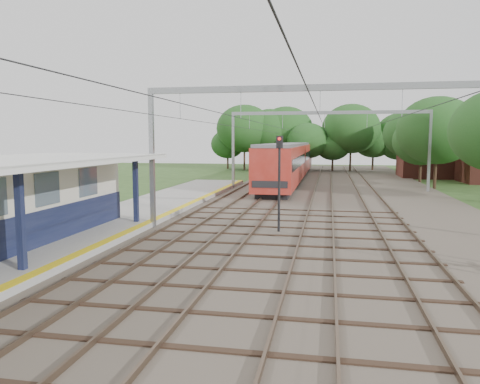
# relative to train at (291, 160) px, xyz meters

# --- Properties ---
(ballast_bed) EXTENTS (18.00, 90.00, 0.10)m
(ballast_bed) POSITION_rel_train_xyz_m (4.50, -15.40, -2.20)
(ballast_bed) COLOR #473D33
(ballast_bed) RESTS_ON ground
(platform) EXTENTS (5.00, 52.00, 0.35)m
(platform) POSITION_rel_train_xyz_m (-7.00, -31.40, -2.08)
(platform) COLOR gray
(platform) RESTS_ON ground
(yellow_stripe) EXTENTS (0.45, 52.00, 0.01)m
(yellow_stripe) POSITION_rel_train_xyz_m (-4.75, -31.40, -1.90)
(yellow_stripe) COLOR yellow
(yellow_stripe) RESTS_ON platform
(rail_tracks) EXTENTS (11.80, 88.00, 0.15)m
(rail_tracks) POSITION_rel_train_xyz_m (2.00, -15.40, -2.08)
(rail_tracks) COLOR brown
(rail_tracks) RESTS_ON ballast_bed
(catenary_system) EXTENTS (17.22, 88.00, 7.00)m
(catenary_system) POSITION_rel_train_xyz_m (3.89, -20.12, 3.26)
(catenary_system) COLOR gray
(catenary_system) RESTS_ON ground
(tree_band) EXTENTS (31.72, 30.88, 8.82)m
(tree_band) POSITION_rel_train_xyz_m (4.34, 11.72, 2.67)
(tree_band) COLOR #382619
(tree_band) RESTS_ON ground
(house_far) EXTENTS (8.00, 6.12, 8.66)m
(house_far) POSITION_rel_train_xyz_m (16.50, 6.60, 0.98)
(house_far) COLOR brown
(house_far) RESTS_ON ground
(train) EXTENTS (3.09, 38.48, 4.05)m
(train) POSITION_rel_train_xyz_m (0.00, 0.00, 0.00)
(train) COLOR black
(train) RESTS_ON ballast_bed
(signal_post) EXTENTS (0.34, 0.28, 4.66)m
(signal_post) POSITION_rel_train_xyz_m (1.85, -30.38, 0.76)
(signal_post) COLOR black
(signal_post) RESTS_ON ground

